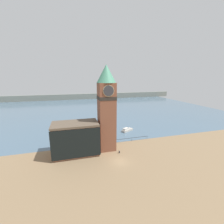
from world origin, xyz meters
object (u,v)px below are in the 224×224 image
(pier_building, at_px, (76,138))
(clock_tower, at_px, (107,107))
(boat_near, at_px, (127,130))
(mooring_bollard_near, at_px, (119,152))

(pier_building, bearing_deg, clock_tower, 3.83)
(boat_near, relative_size, mooring_bollard_near, 7.38)
(clock_tower, relative_size, mooring_bollard_near, 34.17)
(clock_tower, distance_m, pier_building, 11.78)
(pier_building, xyz_separation_m, boat_near, (19.29, 12.32, -3.78))
(pier_building, height_order, boat_near, pier_building)
(boat_near, bearing_deg, pier_building, -175.10)
(clock_tower, height_order, pier_building, clock_tower)
(clock_tower, distance_m, mooring_bollard_near, 12.76)
(pier_building, distance_m, boat_near, 23.19)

